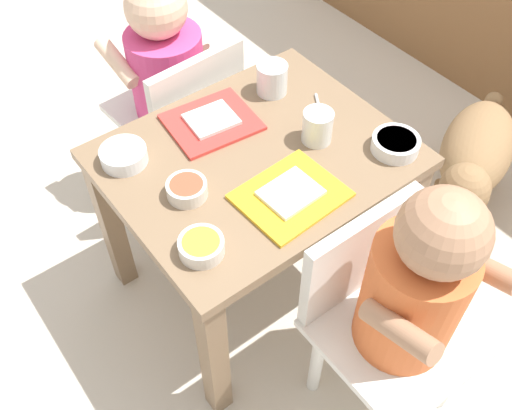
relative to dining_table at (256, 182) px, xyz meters
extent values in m
plane|color=beige|center=(0.00, 0.00, -0.37)|extent=(7.00, 7.00, 0.00)
cube|color=#7A6047|center=(0.00, 0.00, 0.07)|extent=(0.48, 0.59, 0.03)
cube|color=#7A6047|center=(-0.21, -0.27, -0.15)|extent=(0.04, 0.04, 0.43)
cube|color=#7A6047|center=(0.21, -0.27, -0.15)|extent=(0.04, 0.04, 0.43)
cube|color=#7A6047|center=(-0.21, 0.27, -0.15)|extent=(0.04, 0.04, 0.43)
cube|color=#7A6047|center=(0.21, 0.27, -0.15)|extent=(0.04, 0.04, 0.43)
cube|color=silver|center=(-0.41, 0.04, -0.09)|extent=(0.30, 0.30, 0.02)
cube|color=silver|center=(-0.28, 0.04, 0.02)|extent=(0.04, 0.27, 0.22)
cylinder|color=#D83F7F|center=(-0.41, 0.04, 0.03)|extent=(0.19, 0.19, 0.22)
sphere|color=beige|center=(-0.42, 0.03, 0.20)|extent=(0.15, 0.15, 0.15)
cylinder|color=silver|center=(-0.52, 0.13, -0.24)|extent=(0.03, 0.03, 0.27)
cylinder|color=silver|center=(-0.51, -0.07, -0.24)|extent=(0.03, 0.03, 0.27)
cylinder|color=silver|center=(-0.32, 0.14, -0.24)|extent=(0.03, 0.03, 0.27)
cylinder|color=silver|center=(-0.31, -0.06, -0.24)|extent=(0.03, 0.03, 0.27)
cylinder|color=beige|center=(-0.47, 0.14, 0.08)|extent=(0.15, 0.05, 0.09)
cylinder|color=beige|center=(-0.45, -0.07, 0.08)|extent=(0.15, 0.05, 0.09)
cube|color=silver|center=(0.41, 0.03, -0.09)|extent=(0.28, 0.28, 0.02)
cube|color=silver|center=(0.28, 0.03, 0.02)|extent=(0.03, 0.27, 0.22)
cylinder|color=#D86633|center=(0.41, 0.03, 0.04)|extent=(0.18, 0.18, 0.25)
sphere|color=#A87A5B|center=(0.42, 0.03, 0.23)|extent=(0.14, 0.14, 0.14)
cylinder|color=silver|center=(0.51, 0.12, -0.24)|extent=(0.03, 0.03, 0.27)
cylinder|color=silver|center=(0.31, -0.07, -0.24)|extent=(0.03, 0.03, 0.27)
cylinder|color=silver|center=(0.31, 0.13, -0.24)|extent=(0.03, 0.03, 0.27)
cylinder|color=#A87A5B|center=(0.46, -0.07, 0.11)|extent=(0.15, 0.04, 0.09)
cylinder|color=#A87A5B|center=(0.46, 0.12, 0.11)|extent=(0.15, 0.04, 0.09)
ellipsoid|color=olive|center=(0.14, 0.64, -0.16)|extent=(0.33, 0.40, 0.17)
sphere|color=olive|center=(0.23, 0.46, -0.12)|extent=(0.12, 0.12, 0.12)
sphere|color=black|center=(0.25, 0.42, -0.13)|extent=(0.06, 0.06, 0.06)
torus|color=green|center=(0.21, 0.49, -0.13)|extent=(0.11, 0.07, 0.10)
sphere|color=olive|center=(0.06, 0.79, -0.13)|extent=(0.05, 0.05, 0.05)
cylinder|color=olive|center=(0.13, 0.53, -0.30)|extent=(0.04, 0.04, 0.14)
cylinder|color=olive|center=(0.23, 0.58, -0.30)|extent=(0.04, 0.04, 0.14)
cylinder|color=olive|center=(0.04, 0.70, -0.30)|extent=(0.04, 0.04, 0.14)
cylinder|color=olive|center=(0.14, 0.75, -0.30)|extent=(0.04, 0.04, 0.14)
cube|color=red|center=(-0.13, -0.02, 0.09)|extent=(0.18, 0.20, 0.01)
cube|color=white|center=(-0.13, -0.02, 0.10)|extent=(0.10, 0.11, 0.01)
cube|color=gold|center=(0.13, -0.02, 0.09)|extent=(0.17, 0.20, 0.01)
cube|color=white|center=(0.13, -0.02, 0.10)|extent=(0.09, 0.11, 0.01)
cylinder|color=white|center=(-0.14, 0.15, 0.12)|extent=(0.07, 0.07, 0.07)
cylinder|color=silver|center=(-0.14, 0.15, 0.11)|extent=(0.06, 0.06, 0.04)
cylinder|color=white|center=(0.04, 0.13, 0.12)|extent=(0.06, 0.06, 0.07)
cylinder|color=silver|center=(0.04, 0.13, 0.10)|extent=(0.05, 0.05, 0.04)
cylinder|color=silver|center=(0.01, -0.17, 0.10)|extent=(0.08, 0.08, 0.03)
cylinder|color=#D84C33|center=(0.01, -0.17, 0.11)|extent=(0.06, 0.06, 0.01)
cylinder|color=silver|center=(0.14, -0.22, 0.10)|extent=(0.08, 0.08, 0.03)
cylinder|color=gold|center=(0.14, -0.22, 0.11)|extent=(0.07, 0.07, 0.01)
cylinder|color=white|center=(0.16, 0.23, 0.10)|extent=(0.10, 0.10, 0.03)
cylinder|color=#D84C33|center=(0.16, 0.23, 0.11)|extent=(0.08, 0.08, 0.01)
cylinder|color=white|center=(-0.14, -0.22, 0.10)|extent=(0.09, 0.09, 0.03)
cylinder|color=#4C8C33|center=(-0.14, -0.22, 0.11)|extent=(0.08, 0.08, 0.01)
cylinder|color=silver|center=(-0.04, 0.20, 0.09)|extent=(0.07, 0.05, 0.01)
ellipsoid|color=silver|center=(0.00, 0.18, 0.09)|extent=(0.03, 0.03, 0.01)
camera|label=1|loc=(0.67, -0.51, 0.91)|focal=40.64mm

